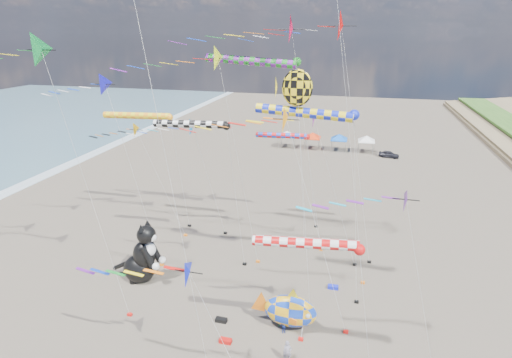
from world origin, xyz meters
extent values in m
cone|color=#1083D4|center=(-8.50, 23.05, 12.29)|extent=(1.85, 1.99, 2.05)
cylinder|color=#B2B2B2|center=(-7.39, 23.05, 6.14)|extent=(2.25, 0.02, 12.29)
cube|color=black|center=(-6.27, 23.05, 0.10)|extent=(0.36, 0.24, 0.20)
cylinder|color=#B2B2B2|center=(7.26, 17.15, 13.41)|extent=(2.92, 0.02, 26.81)
cube|color=black|center=(8.71, 17.15, 0.10)|extent=(0.36, 0.24, 0.20)
cone|color=#1714BE|center=(-13.19, 15.35, 17.02)|extent=(2.01, 2.15, 2.22)
cylinder|color=#B2B2B2|center=(-11.69, 15.35, 8.51)|extent=(3.02, 0.02, 17.03)
cube|color=black|center=(-10.20, 15.35, 0.10)|extent=(0.36, 0.24, 0.20)
cylinder|color=#B2B2B2|center=(-2.61, 4.28, 12.38)|extent=(2.93, 0.02, 24.76)
cone|color=#662295|center=(10.87, 7.55, 12.24)|extent=(1.55, 1.66, 1.71)
cylinder|color=#B2B2B2|center=(12.09, 7.55, 6.12)|extent=(2.46, 0.02, 12.25)
cone|color=orange|center=(3.51, 10.36, 15.79)|extent=(1.88, 2.02, 2.08)
cylinder|color=#B2B2B2|center=(5.51, 10.36, 7.89)|extent=(4.02, 0.02, 15.79)
cube|color=black|center=(7.51, 10.36, 0.10)|extent=(0.36, 0.24, 0.20)
cone|color=#EFAE0F|center=(-14.31, 21.48, 11.49)|extent=(1.69, 1.80, 1.86)
cylinder|color=#B2B2B2|center=(-12.36, 21.48, 5.74)|extent=(3.93, 0.02, 11.50)
cube|color=black|center=(-10.41, 21.48, 0.10)|extent=(0.36, 0.24, 0.20)
cone|color=#0E1EDC|center=(-0.12, 2.47, 8.68)|extent=(1.75, 1.87, 1.93)
cylinder|color=#B2B2B2|center=(1.15, 2.47, 4.34)|extent=(2.57, 0.02, 8.68)
cone|color=red|center=(1.20, 22.02, 21.55)|extent=(2.50, 2.68, 2.76)
cylinder|color=#B2B2B2|center=(2.85, 22.02, 10.78)|extent=(3.33, 0.02, 21.55)
cube|color=black|center=(4.50, 22.02, 0.10)|extent=(0.36, 0.24, 0.20)
cone|color=#108836|center=(-12.98, 8.07, 20.21)|extent=(2.34, 2.50, 2.58)
cylinder|color=#B2B2B2|center=(-11.14, 8.07, 10.10)|extent=(3.69, 0.02, 20.21)
cube|color=black|center=(-9.31, 8.07, 0.10)|extent=(0.36, 0.24, 0.20)
cone|color=#D6F11B|center=(-2.90, 18.22, 19.23)|extent=(2.20, 2.35, 2.42)
cylinder|color=#B2B2B2|center=(-2.10, 18.22, 9.61)|extent=(1.63, 0.02, 19.23)
cube|color=black|center=(-1.30, 18.22, 0.10)|extent=(0.36, 0.24, 0.20)
cone|color=red|center=(6.40, 20.85, 21.80)|extent=(2.61, 2.80, 2.88)
cylinder|color=#B2B2B2|center=(7.86, 20.85, 10.90)|extent=(2.94, 0.02, 21.81)
cube|color=black|center=(9.32, 20.85, 0.10)|extent=(0.36, 0.24, 0.20)
cone|color=purple|center=(5.25, 19.98, 14.34)|extent=(1.87, 2.00, 2.06)
cylinder|color=#B2B2B2|center=(6.59, 19.98, 7.17)|extent=(2.71, 0.02, 14.35)
cube|color=black|center=(7.94, 19.98, 0.10)|extent=(0.36, 0.24, 0.20)
cylinder|color=red|center=(4.50, 6.82, 9.18)|extent=(6.49, 0.67, 0.67)
sphere|color=red|center=(7.75, 6.82, 9.18)|extent=(0.70, 0.70, 0.70)
cylinder|color=#B2B2B2|center=(8.50, 6.82, 4.59)|extent=(1.52, 0.02, 9.19)
cylinder|color=#1426CD|center=(3.12, 14.19, 15.76)|extent=(7.21, 0.73, 0.73)
sphere|color=#1426CD|center=(6.72, 14.19, 15.76)|extent=(0.77, 0.77, 0.77)
cylinder|color=#B2B2B2|center=(7.47, 14.19, 7.88)|extent=(1.52, 0.02, 15.76)
cube|color=black|center=(8.22, 14.19, 0.10)|extent=(0.36, 0.24, 0.20)
cylinder|color=red|center=(-0.94, 27.20, 10.65)|extent=(5.64, 0.60, 0.60)
sphere|color=red|center=(1.88, 27.20, 10.65)|extent=(0.63, 0.63, 0.63)
cylinder|color=#B2B2B2|center=(2.63, 27.20, 5.32)|extent=(1.52, 0.02, 10.65)
cube|color=black|center=(3.38, 27.20, 0.10)|extent=(0.36, 0.24, 0.20)
cylinder|color=#18851E|center=(-3.07, 22.23, 18.76)|extent=(8.67, 0.76, 0.76)
sphere|color=#18851E|center=(1.27, 22.23, 18.76)|extent=(0.80, 0.80, 0.80)
cylinder|color=#B2B2B2|center=(2.02, 22.23, 9.38)|extent=(1.52, 0.02, 18.76)
cube|color=black|center=(2.77, 22.23, 0.10)|extent=(0.36, 0.24, 0.20)
cylinder|color=black|center=(-7.30, 17.45, 13.64)|extent=(6.72, 0.67, 0.67)
sphere|color=black|center=(-3.94, 17.45, 13.64)|extent=(0.70, 0.70, 0.70)
cylinder|color=#B2B2B2|center=(-3.19, 17.45, 6.82)|extent=(1.52, 0.02, 13.65)
cube|color=black|center=(-2.44, 17.45, 0.10)|extent=(0.36, 0.24, 0.20)
cylinder|color=orange|center=(-16.33, 23.74, 12.74)|extent=(7.83, 0.72, 0.72)
sphere|color=orange|center=(-12.41, 23.74, 12.74)|extent=(0.75, 0.75, 0.75)
cylinder|color=#B2B2B2|center=(-11.66, 23.74, 6.37)|extent=(1.52, 0.02, 12.75)
cube|color=black|center=(-10.91, 23.74, 0.10)|extent=(0.36, 0.24, 0.20)
ellipsoid|color=yellow|center=(2.65, 13.85, 17.55)|extent=(2.20, 0.40, 2.64)
cone|color=yellow|center=(1.15, 13.85, 17.55)|extent=(0.12, 1.80, 1.80)
cylinder|color=#B2B2B2|center=(3.65, 12.85, 8.77)|extent=(2.03, 2.03, 17.55)
cube|color=black|center=(4.65, 11.85, 0.10)|extent=(0.36, 0.24, 0.20)
ellipsoid|color=blue|center=(3.33, 9.74, 1.62)|extent=(4.09, 1.93, 2.65)
cone|color=orange|center=(1.04, 9.74, 1.62)|extent=(1.94, 0.27, 1.94)
cone|color=yellow|center=(3.51, 9.74, 2.95)|extent=(1.41, 0.21, 1.41)
cylinder|color=#B2B2B2|center=(4.36, 9.24, 0.59)|extent=(0.10, 1.03, 1.21)
cube|color=red|center=(4.33, 8.74, 0.10)|extent=(0.36, 0.24, 0.20)
imported|color=gray|center=(3.71, 6.53, 0.83)|extent=(0.68, 0.52, 1.65)
imported|color=#1D8B3D|center=(2.69, 9.80, 0.55)|extent=(0.54, 0.42, 1.10)
imported|color=navy|center=(2.96, 9.24, 0.54)|extent=(0.68, 0.44, 1.07)
cube|color=red|center=(-0.96, 7.16, 0.15)|extent=(0.90, 0.44, 0.30)
cube|color=#1520D4|center=(6.17, 15.72, 0.15)|extent=(0.90, 0.44, 0.30)
cube|color=black|center=(-1.99, 9.20, 0.15)|extent=(0.90, 0.44, 0.30)
cube|color=white|center=(-6.00, 60.00, 2.25)|extent=(3.00, 3.00, 0.15)
pyramid|color=white|center=(-6.00, 60.00, 3.30)|extent=(4.20, 4.20, 1.00)
cylinder|color=#999999|center=(-7.30, 58.70, 1.10)|extent=(0.08, 0.08, 2.20)
cylinder|color=#999999|center=(-4.70, 58.70, 1.10)|extent=(0.08, 0.08, 2.20)
cylinder|color=#999999|center=(-7.30, 61.30, 1.10)|extent=(0.08, 0.08, 2.20)
cylinder|color=#999999|center=(-4.70, 61.30, 1.10)|extent=(0.08, 0.08, 2.20)
cube|color=red|center=(-1.00, 60.00, 2.25)|extent=(3.00, 3.00, 0.15)
pyramid|color=red|center=(-1.00, 60.00, 3.30)|extent=(4.20, 4.20, 1.00)
cylinder|color=#999999|center=(-2.30, 58.70, 1.10)|extent=(0.08, 0.08, 2.20)
cylinder|color=#999999|center=(0.30, 58.70, 1.10)|extent=(0.08, 0.08, 2.20)
cylinder|color=#999999|center=(-2.30, 61.30, 1.10)|extent=(0.08, 0.08, 2.20)
cylinder|color=#999999|center=(0.30, 61.30, 1.10)|extent=(0.08, 0.08, 2.20)
cube|color=blue|center=(4.00, 60.00, 2.25)|extent=(3.00, 3.00, 0.15)
pyramid|color=blue|center=(4.00, 60.00, 3.30)|extent=(4.20, 4.20, 1.00)
cylinder|color=#999999|center=(2.70, 58.70, 1.10)|extent=(0.08, 0.08, 2.20)
cylinder|color=#999999|center=(5.30, 58.70, 1.10)|extent=(0.08, 0.08, 2.20)
cylinder|color=#999999|center=(2.70, 61.30, 1.10)|extent=(0.08, 0.08, 2.20)
cylinder|color=#999999|center=(5.30, 61.30, 1.10)|extent=(0.08, 0.08, 2.20)
cube|color=white|center=(9.00, 60.00, 2.25)|extent=(3.00, 3.00, 0.15)
pyramid|color=white|center=(9.00, 60.00, 3.30)|extent=(4.20, 4.20, 1.00)
cylinder|color=#999999|center=(7.70, 58.70, 1.10)|extent=(0.08, 0.08, 2.20)
cylinder|color=#999999|center=(10.30, 58.70, 1.10)|extent=(0.08, 0.08, 2.20)
cylinder|color=#999999|center=(7.70, 61.30, 1.10)|extent=(0.08, 0.08, 2.20)
cylinder|color=#999999|center=(10.30, 61.30, 1.10)|extent=(0.08, 0.08, 2.20)
imported|color=#26262D|center=(13.09, 58.00, 0.60)|extent=(3.74, 2.15, 1.20)
camera|label=1|loc=(6.94, -14.73, 21.27)|focal=28.00mm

